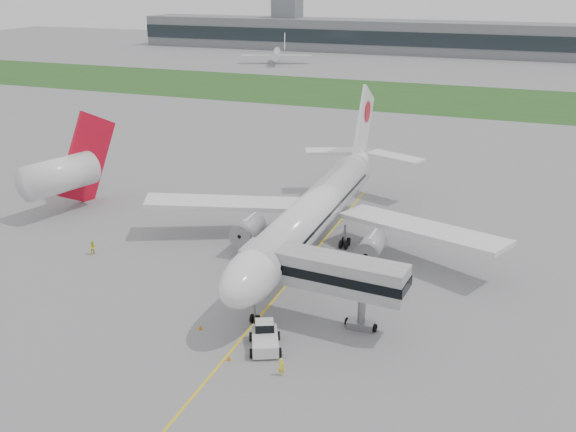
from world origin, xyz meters
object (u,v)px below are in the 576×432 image
at_px(airliner, 317,208).
at_px(neighbor_aircraft, 63,173).
at_px(jet_bridge, 319,271).
at_px(ground_crew_near, 281,367).
at_px(pushback_tug, 265,337).

bearing_deg(airliner, neighbor_aircraft, 179.06).
xyz_separation_m(jet_bridge, neighbor_aircraft, (-45.52, 18.05, 0.20)).
distance_m(jet_bridge, neighbor_aircraft, 48.97).
bearing_deg(jet_bridge, neighbor_aircraft, 163.33).
xyz_separation_m(ground_crew_near, neighbor_aircraft, (-45.38, 28.07, 5.04)).
distance_m(airliner, pushback_tug, 24.24).
relative_size(airliner, jet_bridge, 3.21).
bearing_deg(jet_bridge, pushback_tug, -112.85).
relative_size(pushback_tug, jet_bridge, 0.30).
xyz_separation_m(pushback_tug, ground_crew_near, (3.15, -3.78, -0.17)).
bearing_deg(neighbor_aircraft, ground_crew_near, -16.20).
bearing_deg(ground_crew_near, jet_bridge, -91.05).
distance_m(ground_crew_near, neighbor_aircraft, 53.60).
height_order(pushback_tug, ground_crew_near, pushback_tug).
bearing_deg(airliner, jet_bridge, -71.05).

